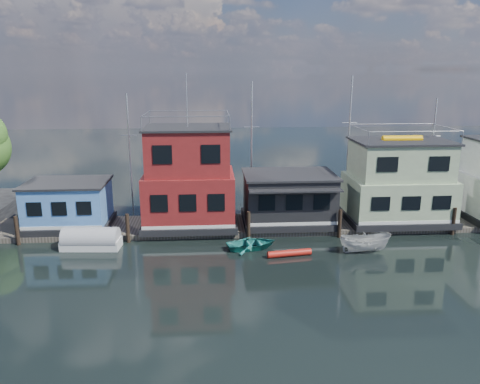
{
  "coord_description": "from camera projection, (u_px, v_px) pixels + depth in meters",
  "views": [
    {
      "loc": [
        -6.86,
        -24.13,
        12.5
      ],
      "look_at": [
        -4.46,
        12.0,
        3.0
      ],
      "focal_mm": 35.0,
      "sensor_mm": 36.0,
      "label": 1
    }
  ],
  "objects": [
    {
      "name": "houseboat_blue",
      "position": [
        68.0,
        205.0,
        36.77
      ],
      "size": [
        6.4,
        4.9,
        3.66
      ],
      "color": "black",
      "rests_on": "dock"
    },
    {
      "name": "houseboat_green",
      "position": [
        398.0,
        183.0,
        38.13
      ],
      "size": [
        8.4,
        5.9,
        7.03
      ],
      "color": "black",
      "rests_on": "dock"
    },
    {
      "name": "dock",
      "position": [
        294.0,
        224.0,
        38.43
      ],
      "size": [
        48.0,
        5.0,
        0.4
      ],
      "primitive_type": "cube",
      "color": "#595147",
      "rests_on": "ground"
    },
    {
      "name": "houseboat_red",
      "position": [
        189.0,
        179.0,
        36.9
      ],
      "size": [
        7.4,
        5.9,
        11.86
      ],
      "color": "black",
      "rests_on": "dock"
    },
    {
      "name": "houseboat_dark",
      "position": [
        289.0,
        198.0,
        37.82
      ],
      "size": [
        7.4,
        6.1,
        4.06
      ],
      "color": "black",
      "rests_on": "dock"
    },
    {
      "name": "red_kayak",
      "position": [
        289.0,
        253.0,
        32.24
      ],
      "size": [
        3.14,
        0.91,
        0.46
      ],
      "primitive_type": "cylinder",
      "rotation": [
        0.0,
        1.57,
        0.15
      ],
      "color": "red",
      "rests_on": "ground"
    },
    {
      "name": "ground",
      "position": [
        331.0,
        294.0,
        26.9
      ],
      "size": [
        160.0,
        160.0,
        0.0
      ],
      "primitive_type": "plane",
      "color": "black",
      "rests_on": "ground"
    },
    {
      "name": "tarp_runabout",
      "position": [
        91.0,
        240.0,
        33.61
      ],
      "size": [
        4.24,
        1.94,
        1.68
      ],
      "rotation": [
        0.0,
        0.0,
        -0.07
      ],
      "color": "silver",
      "rests_on": "ground"
    },
    {
      "name": "dinghy_teal",
      "position": [
        252.0,
        244.0,
        33.6
      ],
      "size": [
        4.04,
        3.26,
        0.74
      ],
      "primitive_type": "imported",
      "rotation": [
        0.0,
        0.0,
        1.79
      ],
      "color": "teal",
      "rests_on": "ground"
    },
    {
      "name": "pilings",
      "position": [
        297.0,
        225.0,
        35.48
      ],
      "size": [
        42.28,
        0.28,
        2.2
      ],
      "color": "#2D2116",
      "rests_on": "ground"
    },
    {
      "name": "dinghy_white",
      "position": [
        365.0,
        239.0,
        33.89
      ],
      "size": [
        2.78,
        2.65,
        1.14
      ],
      "primitive_type": "imported",
      "rotation": [
        0.0,
        0.0,
        2.03
      ],
      "color": "white",
      "rests_on": "ground"
    },
    {
      "name": "motorboat",
      "position": [
        365.0,
        243.0,
        32.84
      ],
      "size": [
        3.64,
        1.4,
        1.4
      ],
      "primitive_type": "imported",
      "rotation": [
        0.0,
        0.0,
        1.56
      ],
      "color": "beige",
      "rests_on": "ground"
    },
    {
      "name": "background_masts",
      "position": [
        335.0,
        147.0,
        43.17
      ],
      "size": [
        36.4,
        0.16,
        12.0
      ],
      "color": "silver",
      "rests_on": "ground"
    }
  ]
}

